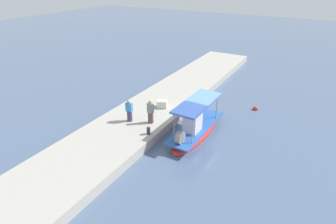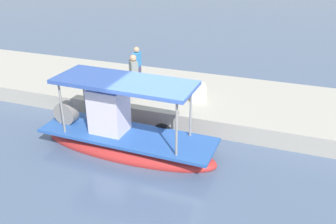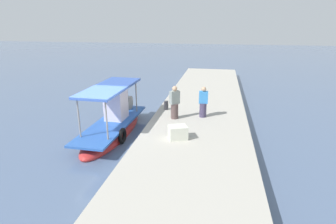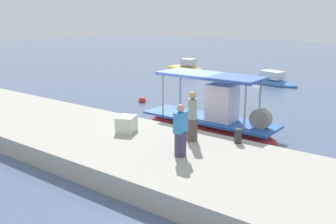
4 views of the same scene
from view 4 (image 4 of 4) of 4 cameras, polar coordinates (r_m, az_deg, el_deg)
ground_plane at (r=16.45m, az=2.71°, el=-2.44°), size 120.00×120.00×0.00m
dock_quay at (r=13.32m, az=-7.33°, el=-5.19°), size 36.00×4.84×0.65m
main_fishing_boat at (r=15.78m, az=6.48°, el=-1.51°), size 6.11×1.84×2.81m
fisherman_near_bollard at (r=12.61m, az=3.68°, el=-1.01°), size 0.53×0.54×1.70m
fisherman_by_crate at (r=11.22m, az=1.91°, el=-3.17°), size 0.38×0.47×1.61m
mooring_bollard at (r=12.70m, az=10.57°, el=-3.59°), size 0.24×0.24×0.49m
cargo_crate at (r=13.80m, az=-6.30°, el=-1.80°), size 0.85×0.93×0.57m
marker_buoy at (r=21.34m, az=-3.93°, el=1.72°), size 0.41×0.41×0.41m
moored_boat_near at (r=28.29m, az=14.73°, el=4.56°), size 5.47×3.01×1.18m
moored_boat_mid at (r=33.63m, az=2.61°, el=6.62°), size 3.72×1.68×1.32m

